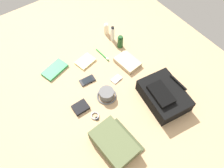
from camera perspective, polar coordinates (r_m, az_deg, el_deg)
ground_plane at (r=1.66m, az=0.00°, el=-0.97°), size 2.64×2.02×0.02m
backpack at (r=1.59m, az=13.69°, el=-3.02°), size 0.38×0.31×0.14m
toiletry_pouch at (r=1.42m, az=0.66°, el=-15.55°), size 0.31×0.26×0.10m
bucket_hat at (r=1.58m, az=-1.46°, el=-2.79°), size 0.15×0.15×0.07m
lotion_bottle at (r=1.99m, az=-1.54°, el=14.54°), size 0.04×0.04×0.11m
toothpaste_tube at (r=1.92m, az=0.15°, el=13.31°), size 0.03×0.03×0.15m
shampoo_bottle at (r=1.87m, az=2.23°, el=11.25°), size 0.05×0.05×0.12m
paperback_novel at (r=1.80m, az=-15.09°, el=3.75°), size 0.17×0.23×0.02m
cell_phone at (r=1.69m, az=-6.62°, el=0.96°), size 0.07×0.12×0.01m
media_player at (r=1.68m, az=1.20°, el=1.33°), size 0.06×0.09×0.01m
wristwatch at (r=1.53m, az=-4.52°, el=-8.59°), size 0.07×0.06×0.01m
toothbrush at (r=1.83m, az=-2.42°, el=7.72°), size 0.17×0.03×0.02m
wallet at (r=1.57m, az=-8.42°, el=-6.20°), size 0.09×0.11×0.02m
notepad at (r=1.80m, az=-7.16°, el=6.06°), size 0.14×0.17×0.02m
folded_towel at (r=1.78m, az=4.17°, el=5.92°), size 0.21×0.16×0.04m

